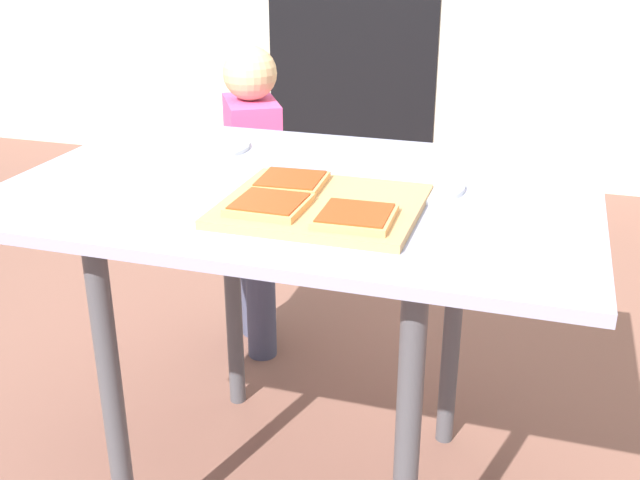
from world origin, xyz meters
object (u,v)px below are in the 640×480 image
object	(u,v)px
dining_table	(300,229)
pizza_slice_near_left	(269,204)
pizza_slice_near_right	(355,216)
pizza_slice_far_left	(293,182)
cutting_board	(322,206)
plate_white_right	(410,185)
plate_white_left	(203,146)
child_left	(254,188)

from	to	relation	value
dining_table	pizza_slice_near_left	size ratio (longest dim) A/B	8.85
dining_table	pizza_slice_near_right	world-z (taller)	pizza_slice_near_right
pizza_slice_near_right	pizza_slice_far_left	xyz separation A→B (m)	(-0.16, 0.15, 0.00)
cutting_board	plate_white_right	size ratio (longest dim) A/B	1.63
pizza_slice_near_left	dining_table	bearing A→B (deg)	92.09
dining_table	plate_white_left	bearing A→B (deg)	148.51
dining_table	plate_white_right	bearing A→B (deg)	13.31
plate_white_right	plate_white_left	bearing A→B (deg)	165.40
cutting_board	pizza_slice_near_left	xyz separation A→B (m)	(-0.08, -0.06, 0.02)
pizza_slice_far_left	pizza_slice_near_right	bearing A→B (deg)	-41.61
dining_table	cutting_board	size ratio (longest dim) A/B	3.28
dining_table	plate_white_left	distance (m)	0.37
pizza_slice_far_left	child_left	size ratio (longest dim) A/B	0.15
pizza_slice_near_right	pizza_slice_near_left	distance (m)	0.16
plate_white_left	child_left	world-z (taller)	child_left
cutting_board	plate_white_left	xyz separation A→B (m)	(-0.39, 0.31, -0.00)
cutting_board	pizza_slice_near_left	bearing A→B (deg)	-141.25
pizza_slice_near_left	pizza_slice_near_right	bearing A→B (deg)	-3.96
cutting_board	plate_white_left	size ratio (longest dim) A/B	1.63
pizza_slice_near_right	plate_white_left	xyz separation A→B (m)	(-0.47, 0.38, -0.02)
dining_table	plate_white_left	size ratio (longest dim) A/B	5.36
dining_table	child_left	xyz separation A→B (m)	(-0.35, 0.61, -0.14)
cutting_board	plate_white_right	world-z (taller)	cutting_board
dining_table	pizza_slice_near_left	world-z (taller)	pizza_slice_near_left
dining_table	pizza_slice_near_left	distance (m)	0.22
child_left	plate_white_right	bearing A→B (deg)	-44.53
pizza_slice_near_right	child_left	xyz separation A→B (m)	(-0.52, 0.81, -0.26)
cutting_board	pizza_slice_far_left	xyz separation A→B (m)	(-0.08, 0.07, 0.02)
cutting_board	pizza_slice_far_left	world-z (taller)	pizza_slice_far_left
pizza_slice_far_left	plate_white_left	world-z (taller)	pizza_slice_far_left
cutting_board	pizza_slice_near_right	size ratio (longest dim) A/B	2.63
dining_table	cutting_board	world-z (taller)	cutting_board
pizza_slice_near_left	plate_white_right	xyz separation A→B (m)	(0.21, 0.24, -0.02)
plate_white_right	cutting_board	bearing A→B (deg)	-126.26
dining_table	plate_white_left	xyz separation A→B (m)	(-0.30, 0.19, 0.10)
child_left	pizza_slice_near_right	bearing A→B (deg)	-57.16
pizza_slice_near_right	plate_white_right	size ratio (longest dim) A/B	0.62
cutting_board	pizza_slice_near_left	world-z (taller)	pizza_slice_near_left
pizza_slice_near_left	plate_white_right	world-z (taller)	pizza_slice_near_left
cutting_board	plate_white_left	bearing A→B (deg)	141.44
plate_white_left	plate_white_right	world-z (taller)	same
dining_table	plate_white_right	size ratio (longest dim) A/B	5.36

